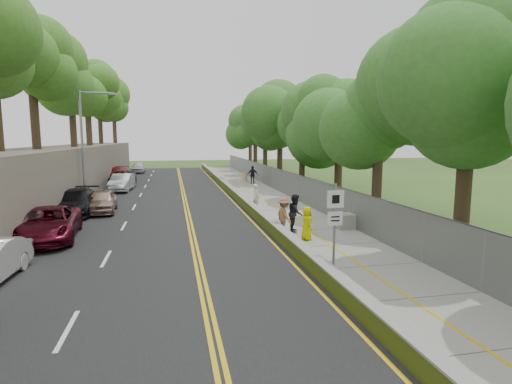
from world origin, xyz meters
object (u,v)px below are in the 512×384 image
streetlight (86,139)px  painter_0 (307,223)px  car_2 (48,224)px  signpost (335,217)px  concrete_block (347,221)px  person_far (253,175)px  construction_barrel (244,177)px

streetlight → painter_0: streetlight is taller
streetlight → car_2: size_ratio=1.47×
signpost → concrete_block: size_ratio=2.69×
streetlight → car_2: (0.20, -10.42, -3.85)m
signpost → person_far: 27.12m
concrete_block → painter_0: bearing=-146.6°
signpost → person_far: (2.46, 26.99, -0.99)m
construction_barrel → person_far: bearing=-76.1°
signpost → painter_0: size_ratio=1.99×
streetlight → concrete_block: bearing=-36.7°
construction_barrel → car_2: size_ratio=0.18×
car_2 → signpost: bearing=-36.1°
construction_barrel → concrete_block: (1.29, -23.00, -0.11)m
streetlight → person_far: bearing=35.5°
car_2 → painter_0: (11.71, -2.46, 0.04)m
car_2 → person_far: (13.77, 20.40, 0.18)m
signpost → construction_barrel: signpost is taller
concrete_block → car_2: bearing=177.7°
streetlight → person_far: streetlight is taller
streetlight → construction_barrel: size_ratio=8.09×
concrete_block → painter_0: painter_0 is taller
person_far → streetlight: bearing=44.4°
painter_0 → signpost: bearing=170.1°
streetlight → person_far: 17.56m
construction_barrel → person_far: size_ratio=0.54×
concrete_block → signpost: bearing=-118.4°
signpost → construction_barrel: 29.12m
signpost → car_2: bearing=149.8°
streetlight → signpost: bearing=-55.9°
painter_0 → car_2: bearing=73.8°
streetlight → painter_0: size_ratio=5.13×
streetlight → person_far: size_ratio=4.34×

